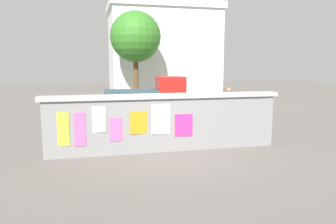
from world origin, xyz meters
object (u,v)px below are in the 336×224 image
(tree_roadside, at_px, (136,37))
(auto_rickshaw_truck, at_px, (149,97))
(person_walking, at_px, (228,106))
(bicycle_near, at_px, (166,130))
(motorcycle, at_px, (85,119))
(bicycle_far, at_px, (138,121))

(tree_roadside, bearing_deg, auto_rickshaw_truck, -92.55)
(person_walking, bearing_deg, auto_rickshaw_truck, 114.41)
(auto_rickshaw_truck, height_order, bicycle_near, auto_rickshaw_truck)
(bicycle_near, xyz_separation_m, tree_roadside, (0.61, 10.79, 3.73))
(bicycle_near, relative_size, person_walking, 1.02)
(auto_rickshaw_truck, xyz_separation_m, person_walking, (1.98, -4.36, 0.09))
(motorcycle, xyz_separation_m, bicycle_near, (2.47, -2.23, -0.10))
(motorcycle, height_order, bicycle_far, bicycle_far)
(person_walking, bearing_deg, tree_roadside, 99.57)
(bicycle_near, bearing_deg, auto_rickshaw_truck, 85.98)
(auto_rickshaw_truck, distance_m, bicycle_far, 3.23)
(auto_rickshaw_truck, height_order, person_walking, auto_rickshaw_truck)
(tree_roadside, bearing_deg, bicycle_near, -93.23)
(auto_rickshaw_truck, relative_size, motorcycle, 1.93)
(auto_rickshaw_truck, bearing_deg, bicycle_far, -107.35)
(auto_rickshaw_truck, xyz_separation_m, motorcycle, (-2.81, -2.73, -0.44))
(motorcycle, bearing_deg, auto_rickshaw_truck, 44.10)
(bicycle_far, xyz_separation_m, person_walking, (2.93, -1.32, 0.62))
(auto_rickshaw_truck, xyz_separation_m, tree_roadside, (0.26, 5.84, 3.19))
(person_walking, bearing_deg, bicycle_far, 155.67)
(auto_rickshaw_truck, bearing_deg, tree_roadside, 87.45)
(person_walking, relative_size, tree_roadside, 0.28)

